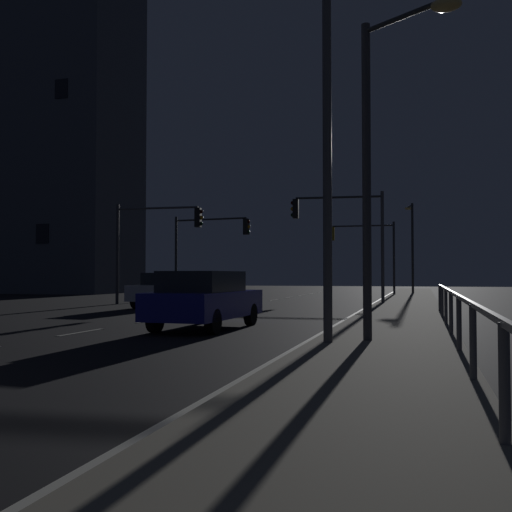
# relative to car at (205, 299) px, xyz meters

# --- Properties ---
(ground_plane) EXTENTS (112.00, 112.00, 0.00)m
(ground_plane) POSITION_rel_car_xyz_m (-2.68, 6.71, -0.82)
(ground_plane) COLOR black
(ground_plane) RESTS_ON ground
(sidewalk_right) EXTENTS (2.95, 77.00, 0.14)m
(sidewalk_right) POSITION_rel_car_xyz_m (4.98, 6.71, -0.75)
(sidewalk_right) COLOR gray
(sidewalk_right) RESTS_ON ground
(lane_markings_center) EXTENTS (0.14, 50.00, 0.01)m
(lane_markings_center) POSITION_rel_car_xyz_m (-2.68, 10.21, -0.82)
(lane_markings_center) COLOR silver
(lane_markings_center) RESTS_ON ground
(lane_edge_line) EXTENTS (0.14, 53.00, 0.01)m
(lane_edge_line) POSITION_rel_car_xyz_m (3.25, 11.71, -0.82)
(lane_edge_line) COLOR silver
(lane_edge_line) RESTS_ON ground
(car) EXTENTS (2.01, 4.48, 1.57)m
(car) POSITION_rel_car_xyz_m (0.00, 0.00, 0.00)
(car) COLOR navy
(car) RESTS_ON ground
(car_oncoming) EXTENTS (1.93, 4.44, 1.57)m
(car_oncoming) POSITION_rel_car_xyz_m (-5.70, 9.91, 0.00)
(car_oncoming) COLOR silver
(car_oncoming) RESTS_ON ground
(traffic_light_near_right) EXTENTS (4.52, 0.69, 5.39)m
(traffic_light_near_right) POSITION_rel_car_xyz_m (1.92, 13.54, 3.15)
(traffic_light_near_right) COLOR #4C4C51
(traffic_light_near_right) RESTS_ON sidewalk_right
(traffic_light_far_center) EXTENTS (5.07, 0.80, 5.11)m
(traffic_light_far_center) POSITION_rel_car_xyz_m (-6.81, 18.29, 2.85)
(traffic_light_far_center) COLOR #2D3033
(traffic_light_far_center) RESTS_ON ground
(traffic_light_mid_right) EXTENTS (4.57, 0.42, 5.04)m
(traffic_light_mid_right) POSITION_rel_car_xyz_m (1.79, 26.35, 2.91)
(traffic_light_mid_right) COLOR #38383D
(traffic_light_mid_right) RESTS_ON sidewalk_right
(traffic_light_far_right) EXTENTS (4.61, 0.55, 5.08)m
(traffic_light_far_right) POSITION_rel_car_xyz_m (-7.18, 11.73, 2.80)
(traffic_light_far_right) COLOR #38383D
(traffic_light_far_right) RESTS_ON ground
(street_lamp_median) EXTENTS (0.68, 1.45, 6.76)m
(street_lamp_median) POSITION_rel_car_xyz_m (4.95, 30.61, 3.38)
(street_lamp_median) COLOR #2D3033
(street_lamp_median) RESTS_ON sidewalk_right
(street_lamp_across_street) EXTENTS (2.03, 0.55, 7.41)m
(street_lamp_across_street) POSITION_rel_car_xyz_m (4.20, -3.31, 3.77)
(street_lamp_across_street) COLOR #4C4C51
(street_lamp_across_street) RESTS_ON sidewalk_right
(street_lamp_mid_block) EXTENTS (1.92, 1.27, 6.52)m
(street_lamp_mid_block) POSITION_rel_car_xyz_m (4.93, -3.01, 3.31)
(street_lamp_mid_block) COLOR #38383D
(street_lamp_mid_block) RESTS_ON sidewalk_right
(barrier_fence) EXTENTS (0.09, 20.58, 0.98)m
(barrier_fence) POSITION_rel_car_xyz_m (6.31, -2.55, 0.05)
(barrier_fence) COLOR #59595E
(barrier_fence) RESTS_ON sidewalk_right
(building_distant) EXTENTS (20.78, 8.27, 27.01)m
(building_distant) POSITION_rel_car_xyz_m (-28.10, 27.42, 12.68)
(building_distant) COLOR #4C515B
(building_distant) RESTS_ON ground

